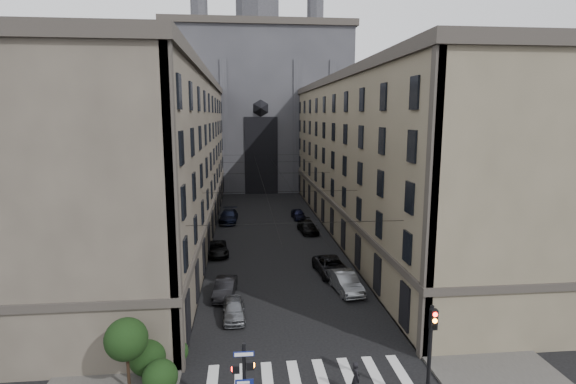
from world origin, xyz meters
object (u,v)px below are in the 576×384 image
object	(u,v)px
car_right_midfar	(308,227)
car_right_far	(298,214)
pedestrian_signal_left	(244,377)
car_right_midnear	(332,267)
pedestrian	(356,378)
car_left_midnear	(225,288)
car_right_near	(345,282)
car_left_midfar	(217,249)
traffic_light_right	(431,343)
car_left_near	(234,309)
gothic_tower	(258,98)
car_left_far	(229,216)

from	to	relation	value
car_right_midfar	car_right_far	world-z (taller)	car_right_midfar
pedestrian_signal_left	car_right_midnear	world-z (taller)	pedestrian_signal_left
pedestrian	car_right_midfar	bearing A→B (deg)	-12.39
car_left_midnear	car_right_near	bearing A→B (deg)	5.96
car_right_near	pedestrian	size ratio (longest dim) A/B	2.71
pedestrian_signal_left	pedestrian	bearing A→B (deg)	15.68
pedestrian_signal_left	pedestrian	size ratio (longest dim) A/B	2.23
car_left_midfar	car_right_far	xyz separation A→B (m)	(10.40, 15.33, 0.03)
traffic_light_right	car_right_near	bearing A→B (deg)	93.07
car_right_near	car_right_midfar	distance (m)	18.86
car_left_near	car_right_midfar	distance (m)	24.50
gothic_tower	car_right_midfar	distance (m)	43.20
traffic_light_right	car_right_far	xyz separation A→B (m)	(-1.40, 41.05, -2.60)
car_left_midnear	car_left_midfar	size ratio (longest dim) A/B	0.91
pedestrian_signal_left	car_right_midfar	xyz separation A→B (m)	(7.98, 34.03, -1.61)
pedestrian	car_left_midnear	bearing A→B (deg)	19.57
car_left_near	traffic_light_right	bearing A→B (deg)	-49.35
pedestrian_signal_left	car_left_near	distance (m)	11.26
car_left_far	car_right_midnear	world-z (taller)	car_left_far
pedestrian_signal_left	car_left_far	size ratio (longest dim) A/B	0.71
car_left_midfar	car_left_far	bearing A→B (deg)	80.09
pedestrian_signal_left	gothic_tower	bearing A→B (deg)	87.26
car_right_midnear	pedestrian	distance (m)	17.70
car_left_midfar	car_right_far	world-z (taller)	car_right_far
pedestrian_signal_left	car_right_far	world-z (taller)	pedestrian_signal_left
gothic_tower	car_left_midfar	xyz separation A→B (m)	(-6.20, -47.32, -17.13)
pedestrian_signal_left	car_right_midfar	size ratio (longest dim) A/B	0.82
car_left_midfar	pedestrian	xyz separation A→B (m)	(8.42, -24.53, 0.24)
car_left_near	car_left_midnear	world-z (taller)	car_left_midnear
car_left_far	car_right_midnear	xyz separation A→B (m)	(9.86, -21.36, -0.06)
car_left_near	car_right_near	world-z (taller)	car_right_near
car_right_near	car_right_far	world-z (taller)	car_right_near
car_left_midnear	car_right_midnear	distance (m)	10.25
car_left_far	gothic_tower	bearing A→B (deg)	84.23
pedestrian	car_left_midfar	bearing A→B (deg)	10.52
car_right_near	car_right_midnear	world-z (taller)	car_right_near
gothic_tower	car_left_far	size ratio (longest dim) A/B	10.29
traffic_light_right	car_right_midnear	xyz separation A→B (m)	(-1.14, 18.74, -2.53)
car_right_midfar	pedestrian	xyz separation A→B (m)	(-2.25, -32.42, 0.19)
car_left_far	car_right_far	world-z (taller)	car_left_far
pedestrian_signal_left	car_right_far	bearing A→B (deg)	79.46
car_right_near	pedestrian	bearing A→B (deg)	-108.27
traffic_light_right	car_right_far	bearing A→B (deg)	91.95
gothic_tower	car_right_midnear	size ratio (longest dim) A/B	10.59
car_right_midfar	pedestrian	distance (m)	32.50
pedestrian_signal_left	car_right_midnear	distance (m)	20.81
pedestrian_signal_left	car_left_midnear	distance (m)	15.27
car_right_near	gothic_tower	bearing A→B (deg)	87.26
traffic_light_right	car_left_near	distance (m)	14.74
pedestrian_signal_left	car_right_midnear	bearing A→B (deg)	67.41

